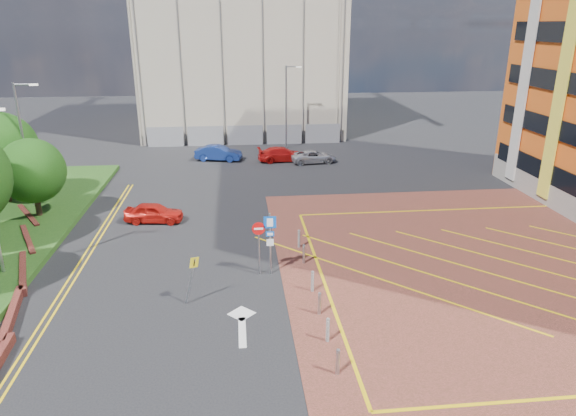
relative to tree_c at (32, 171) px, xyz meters
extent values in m
plane|color=black|center=(13.50, -10.00, -3.19)|extent=(140.00, 140.00, 0.00)
cube|color=brown|center=(27.50, -10.00, -3.18)|extent=(26.00, 26.00, 0.02)
cube|color=maroon|center=(2.90, -12.00, -2.99)|extent=(1.25, 4.56, 0.40)
cube|color=maroon|center=(1.90, -8.00, -2.99)|extent=(1.86, 4.43, 0.40)
cube|color=maroon|center=(0.70, -4.00, -2.99)|extent=(2.29, 4.27, 0.40)
cube|color=maroon|center=(-0.70, 0.00, -2.99)|extent=(2.69, 4.06, 0.40)
cylinder|color=#3D2B1C|center=(0.00, 0.00, -1.99)|extent=(0.36, 0.36, 1.80)
sphere|color=#15340B|center=(0.00, 0.00, 0.01)|extent=(4.00, 4.00, 4.00)
cylinder|color=#3D2B1C|center=(-3.00, 3.00, -1.79)|extent=(0.36, 0.36, 2.20)
cylinder|color=#9EA0A8|center=(-1.00, 2.00, 1.11)|extent=(0.16, 0.16, 8.00)
cylinder|color=#9EA0A8|center=(-0.40, 2.00, 4.99)|extent=(1.20, 0.10, 0.10)
cube|color=silver|center=(0.20, 2.00, 4.96)|extent=(0.50, 0.15, 0.12)
cylinder|color=#9EA0A8|center=(17.50, 18.00, 0.81)|extent=(0.16, 0.16, 8.00)
cylinder|color=#9EA0A8|center=(18.10, 18.00, 4.69)|extent=(1.20, 0.10, 0.10)
cube|color=silver|center=(18.70, 18.00, 4.66)|extent=(0.50, 0.15, 0.12)
cylinder|color=#9EA0A8|center=(14.00, -9.00, -1.59)|extent=(0.10, 0.10, 3.20)
cube|color=blue|center=(14.00, -9.03, -0.44)|extent=(0.60, 0.04, 0.60)
cube|color=white|center=(14.00, -9.06, -0.44)|extent=(0.30, 0.02, 0.42)
cube|color=blue|center=(14.00, -9.03, -1.04)|extent=(0.40, 0.04, 0.25)
cube|color=white|center=(14.00, -9.06, -1.04)|extent=(0.28, 0.02, 0.14)
cube|color=white|center=(14.00, -9.03, -1.49)|extent=(0.35, 0.04, 0.35)
cylinder|color=#9EA0A8|center=(13.45, -9.00, -1.84)|extent=(0.08, 0.08, 2.70)
cylinder|color=red|center=(13.45, -9.03, -0.74)|extent=(0.64, 0.04, 0.64)
cube|color=white|center=(13.45, -9.06, -0.74)|extent=(0.44, 0.02, 0.10)
cylinder|color=#9EA0A8|center=(10.32, -11.49, -2.09)|extent=(0.60, 0.08, 2.16)
cube|color=yellow|center=(10.54, -11.52, -1.19)|extent=(0.41, 0.41, 0.54)
cylinder|color=#9EA0A8|center=(15.80, -17.00, -2.72)|extent=(0.14, 0.14, 0.90)
cylinder|color=black|center=(15.80, -15.00, -2.72)|extent=(0.14, 0.14, 0.90)
cylinder|color=#9EA0A8|center=(15.80, -13.00, -2.72)|extent=(0.14, 0.14, 0.90)
cylinder|color=black|center=(15.80, -11.00, -2.72)|extent=(0.14, 0.14, 0.90)
cylinder|color=#9EA0A8|center=(15.80, -8.00, -2.72)|extent=(0.14, 0.14, 0.90)
cylinder|color=black|center=(15.80, -6.00, -2.72)|extent=(0.14, 0.14, 0.90)
cube|color=#B6AB95|center=(13.50, 30.00, 7.81)|extent=(21.20, 19.20, 22.00)
cube|color=gray|center=(14.50, 20.00, -2.19)|extent=(21.60, 0.06, 2.00)
imported|color=red|center=(7.28, -1.17, -2.58)|extent=(3.73, 1.84, 1.22)
imported|color=navy|center=(10.93, 13.89, -2.51)|extent=(4.37, 2.35, 1.37)
imported|color=red|center=(16.66, 13.02, -2.55)|extent=(4.55, 2.17, 1.28)
imported|color=#B0B0B8|center=(19.36, 12.18, -2.64)|extent=(4.15, 2.23, 1.11)
camera|label=1|loc=(12.50, -31.83, 8.50)|focal=32.00mm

